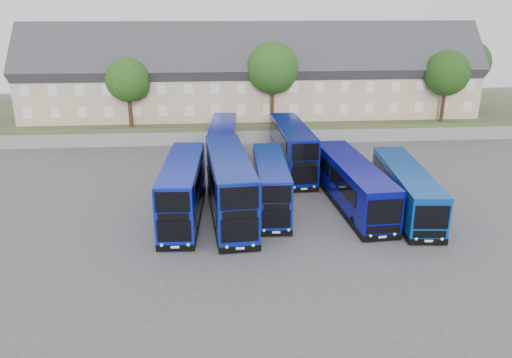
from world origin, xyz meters
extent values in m
plane|color=#4B4C51|center=(0.00, 0.00, 0.00)|extent=(120.00, 120.00, 0.00)
cube|color=slate|center=(0.00, 24.00, 0.75)|extent=(70.00, 0.40, 1.50)
cube|color=#404B2A|center=(0.00, 34.00, 1.00)|extent=(80.00, 20.00, 2.00)
cube|color=tan|center=(-24.00, 30.00, 5.00)|extent=(6.00, 8.00, 6.00)
cube|color=#323236|center=(-24.00, 30.00, 8.00)|extent=(6.00, 10.40, 10.40)
cube|color=brown|center=(-22.50, 30.00, 11.84)|extent=(0.60, 0.90, 1.40)
cube|color=tan|center=(-18.00, 30.00, 5.00)|extent=(6.00, 8.00, 6.00)
cube|color=#323236|center=(-18.00, 30.00, 8.00)|extent=(6.00, 10.40, 10.40)
cube|color=brown|center=(-16.50, 30.00, 11.84)|extent=(0.60, 0.90, 1.40)
cube|color=tan|center=(-12.00, 30.00, 5.00)|extent=(6.00, 8.00, 6.00)
cube|color=#323236|center=(-12.00, 30.00, 8.00)|extent=(6.00, 10.40, 10.40)
cube|color=brown|center=(-10.50, 30.00, 11.84)|extent=(0.60, 0.90, 1.40)
cube|color=tan|center=(-6.00, 30.00, 5.00)|extent=(6.00, 8.00, 6.00)
cube|color=#323236|center=(-6.00, 30.00, 8.00)|extent=(6.00, 10.40, 10.40)
cube|color=brown|center=(-4.50, 30.00, 11.84)|extent=(0.60, 0.90, 1.40)
cube|color=tan|center=(0.00, 30.00, 5.00)|extent=(6.00, 8.00, 6.00)
cube|color=#323236|center=(0.00, 30.00, 8.00)|extent=(6.00, 10.40, 10.40)
cube|color=brown|center=(1.50, 30.00, 11.84)|extent=(0.60, 0.90, 1.40)
cube|color=tan|center=(6.00, 30.00, 5.00)|extent=(6.00, 8.00, 6.00)
cube|color=#323236|center=(6.00, 30.00, 8.00)|extent=(6.00, 10.40, 10.40)
cube|color=brown|center=(7.50, 30.00, 11.84)|extent=(0.60, 0.90, 1.40)
cube|color=tan|center=(12.00, 30.00, 5.00)|extent=(6.00, 8.00, 6.00)
cube|color=#323236|center=(12.00, 30.00, 8.00)|extent=(6.00, 10.40, 10.40)
cube|color=brown|center=(13.50, 30.00, 11.84)|extent=(0.60, 0.90, 1.40)
cube|color=tan|center=(18.00, 30.00, 5.00)|extent=(6.00, 8.00, 6.00)
cube|color=#323236|center=(18.00, 30.00, 8.00)|extent=(6.00, 10.40, 10.40)
cube|color=brown|center=(19.50, 30.00, 11.84)|extent=(0.60, 0.90, 1.40)
cube|color=tan|center=(24.00, 30.00, 5.00)|extent=(6.00, 8.00, 6.00)
cube|color=#323236|center=(24.00, 30.00, 8.00)|extent=(6.00, 10.40, 10.40)
cube|color=brown|center=(25.50, 30.00, 11.84)|extent=(0.60, 0.90, 1.40)
cube|color=#0818A1|center=(-6.87, 3.65, 2.36)|extent=(2.98, 11.01, 4.01)
cube|color=black|center=(-6.87, 3.65, 0.30)|extent=(3.02, 11.05, 0.45)
cube|color=black|center=(-7.12, -1.83, 1.54)|extent=(2.18, 0.16, 1.49)
cube|color=black|center=(-7.12, -1.83, 3.52)|extent=(2.18, 0.16, 1.39)
cylinder|color=black|center=(-8.11, 0.45, 0.50)|extent=(0.35, 1.01, 1.00)
cube|color=navy|center=(-3.44, 3.67, 2.56)|extent=(3.68, 12.11, 4.42)
cube|color=black|center=(-3.44, 3.67, 0.30)|extent=(3.72, 12.15, 0.45)
cube|color=black|center=(-2.95, -2.30, 1.68)|extent=(2.41, 0.26, 1.63)
cube|color=black|center=(-2.95, -2.30, 3.85)|extent=(2.41, 0.26, 1.52)
cylinder|color=black|center=(-4.33, -0.18, 0.50)|extent=(0.38, 1.02, 1.00)
cube|color=#071891|center=(-0.26, 4.86, 2.15)|extent=(2.47, 9.95, 3.61)
cube|color=black|center=(-0.26, 4.86, 0.30)|extent=(2.51, 9.99, 0.45)
cube|color=black|center=(-0.37, -0.12, 1.39)|extent=(1.95, 0.10, 1.35)
cube|color=black|center=(-0.37, -0.12, 3.19)|extent=(1.95, 0.10, 1.26)
cylinder|color=black|center=(-1.30, 2.13, 0.50)|extent=(0.32, 1.01, 1.00)
cube|color=#080E99|center=(-3.77, 16.07, 2.27)|extent=(3.00, 10.61, 3.84)
cube|color=black|center=(-3.77, 16.07, 0.30)|extent=(3.04, 10.65, 0.45)
cube|color=black|center=(-4.08, 10.80, 1.48)|extent=(2.08, 0.18, 1.43)
cube|color=black|center=(-4.08, 10.80, 3.38)|extent=(2.08, 0.18, 1.33)
cylinder|color=black|center=(-4.99, 13.09, 0.50)|extent=(0.36, 1.02, 1.00)
cube|color=#060E7B|center=(2.66, 13.71, 2.43)|extent=(3.09, 11.36, 4.15)
cube|color=black|center=(2.66, 13.71, 0.30)|extent=(3.13, 11.41, 0.45)
cube|color=black|center=(2.93, 8.06, 1.59)|extent=(2.26, 0.17, 1.53)
cube|color=black|center=(2.93, 8.06, 3.63)|extent=(2.26, 0.17, 1.43)
cylinder|color=black|center=(1.70, 10.23, 0.50)|extent=(0.35, 1.01, 1.00)
cube|color=#06087F|center=(6.21, 5.14, 1.96)|extent=(3.62, 13.16, 3.23)
cube|color=black|center=(6.21, 5.14, 0.30)|extent=(3.67, 13.21, 0.45)
cube|color=black|center=(6.68, -1.38, 2.22)|extent=(2.41, 0.23, 1.73)
cylinder|color=black|center=(5.32, 0.76, 0.50)|extent=(0.37, 1.02, 1.00)
cube|color=#083996|center=(10.06, 3.94, 1.86)|extent=(3.56, 12.40, 3.01)
cube|color=black|center=(10.06, 3.94, 0.30)|extent=(3.61, 12.45, 0.45)
cube|color=black|center=(9.54, -2.19, 2.09)|extent=(2.25, 0.25, 1.63)
cylinder|color=black|center=(8.61, 0.13, 0.50)|extent=(0.38, 1.02, 1.00)
cylinder|color=#382314|center=(-14.00, 25.00, 3.88)|extent=(0.44, 0.44, 3.75)
sphere|color=#14380F|center=(-14.00, 25.00, 7.25)|extent=(4.80, 4.80, 4.80)
sphere|color=#14380F|center=(-13.40, 25.40, 6.50)|extent=(3.30, 3.30, 3.30)
cylinder|color=#382314|center=(2.00, 25.50, 4.25)|extent=(0.44, 0.44, 4.50)
sphere|color=#203C10|center=(2.00, 25.50, 8.30)|extent=(5.76, 5.76, 5.76)
sphere|color=#203C10|center=(2.60, 25.90, 7.40)|extent=(3.96, 3.96, 3.96)
cylinder|color=#382314|center=(22.00, 25.00, 4.00)|extent=(0.44, 0.44, 4.00)
sphere|color=#0F330E|center=(22.00, 25.00, 7.60)|extent=(5.12, 5.12, 5.12)
sphere|color=#0F330E|center=(22.60, 25.40, 6.80)|extent=(3.52, 3.52, 3.52)
cylinder|color=#382314|center=(28.00, 32.00, 4.12)|extent=(0.44, 0.44, 4.25)
sphere|color=black|center=(28.00, 32.00, 7.95)|extent=(5.44, 5.44, 5.44)
sphere|color=black|center=(28.60, 32.40, 7.10)|extent=(3.74, 3.74, 3.74)
camera|label=1|loc=(-4.05, -30.88, 15.31)|focal=35.00mm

